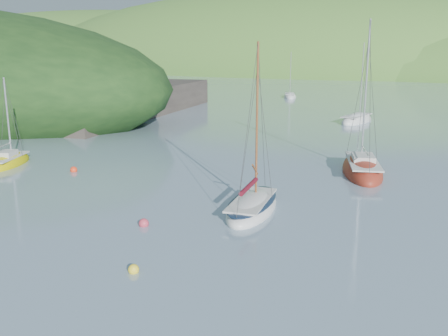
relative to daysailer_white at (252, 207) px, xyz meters
The scene contains 8 objects.
ground 7.01m from the daysailer_white, 104.73° to the right, with size 700.00×700.00×0.00m, color #7592A1.
shoreline_hills 166.05m from the daysailer_white, 93.95° to the left, with size 690.00×135.00×56.00m.
daysailer_white is the anchor object (origin of this frame).
sloop_red 11.44m from the daysailer_white, 73.38° to the left, with size 4.96×8.00×11.20m.
sailboat_yellow 20.47m from the daysailer_white, behind, with size 3.98×5.63×6.96m.
distant_sloop_a 35.02m from the daysailer_white, 94.68° to the left, with size 3.31×7.10×9.76m.
distant_sloop_c 61.56m from the daysailer_white, 108.86° to the left, with size 4.08×6.18×8.33m.
mooring_buoys 4.09m from the daysailer_white, 151.66° to the right, with size 26.56×12.89×0.50m.
Camera 1 is at (12.31, -16.19, 8.49)m, focal length 40.00 mm.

